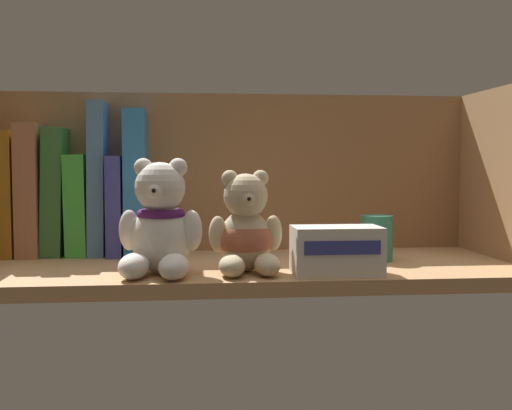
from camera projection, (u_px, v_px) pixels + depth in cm
name	position (u px, v px, depth cm)	size (l,w,h in cm)	color
shelf_board	(238.00, 271.00, 91.44)	(80.58, 29.53, 2.00)	tan
shelf_back_panel	(231.00, 178.00, 105.85)	(82.98, 1.20, 28.44)	olive
shelf_side_panel_right	(506.00, 180.00, 94.83)	(1.60, 31.93, 28.44)	tan
book_1	(11.00, 194.00, 99.49)	(2.73, 10.79, 19.81)	#A06A19
book_2	(33.00, 190.00, 99.80)	(3.42, 10.87, 20.95)	#AB704F
book_3	(57.00, 192.00, 100.20)	(3.16, 9.12, 20.33)	#377036
book_4	(79.00, 205.00, 100.70)	(3.24, 9.96, 16.10)	green
book_5	(99.00, 179.00, 100.77)	(2.56, 9.92, 24.48)	#507FAA
book_6	(118.00, 205.00, 101.33)	(2.37, 12.69, 15.88)	#3C409B
book_7	(137.00, 183.00, 101.43)	(3.40, 12.94, 23.17)	#2D78BE
teddy_bear_larger	(160.00, 225.00, 82.00)	(11.42, 11.86, 15.40)	white
teddy_bear_smaller	(246.00, 232.00, 83.82)	(10.09, 10.55, 13.81)	beige
pillar_candle	(377.00, 238.00, 94.21)	(4.80, 4.80, 6.88)	#2D7A66
small_product_box	(337.00, 250.00, 82.33)	(11.63, 6.71, 6.37)	silver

